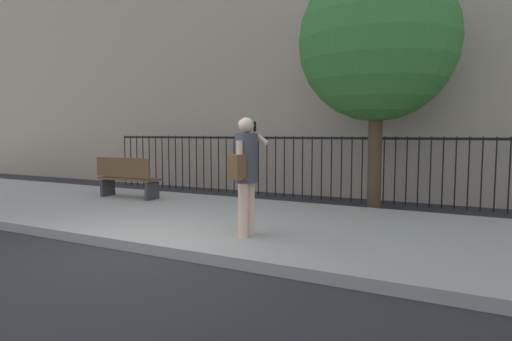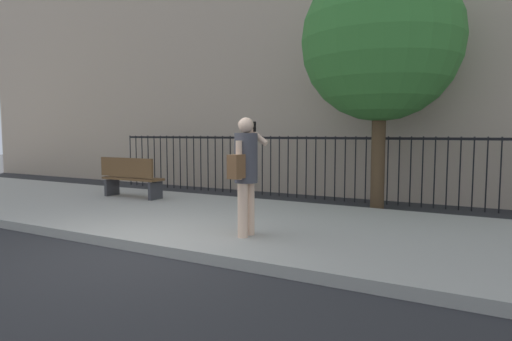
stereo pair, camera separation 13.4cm
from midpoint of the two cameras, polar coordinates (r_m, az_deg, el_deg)
name	(u,v)px [view 2 (the right image)]	position (r m, az deg, el deg)	size (l,w,h in m)	color
ground_plane	(136,252)	(6.42, -14.88, -10.33)	(60.00, 60.00, 0.00)	#28282B
sidewalk	(222,220)	(8.08, -3.95, -6.48)	(28.00, 4.40, 0.15)	#9E9B93
iron_fence	(302,159)	(11.23, 6.35, 1.56)	(12.03, 0.04, 1.60)	black
pedestrian_on_phone	(245,168)	(6.34, -0.82, 0.38)	(0.51, 0.65, 1.75)	beige
street_bench	(130,177)	(10.63, -15.82, -0.79)	(1.60, 0.45, 0.95)	brown
street_tree_near	(381,42)	(9.96, 16.44, 15.84)	(3.37, 3.37, 5.29)	#4C3823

